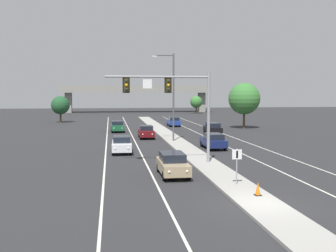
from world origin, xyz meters
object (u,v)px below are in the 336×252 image
Objects in this scene: car_oncoming_darkred at (146,132)px; traffic_cone_median_nose at (258,189)px; tree_far_right_a at (244,99)px; street_lamp_median at (172,92)px; tree_far_left_c at (60,105)px; car_oncoming_green at (117,126)px; median_sign_post at (237,161)px; tree_far_right_c at (196,102)px; car_receding_black at (213,128)px; car_oncoming_white at (122,144)px; car_receding_blue at (174,121)px; car_receding_navy at (213,141)px; car_oncoming_tan at (173,164)px; overhead_signal_mast at (176,97)px.

traffic_cone_median_nose is at bearing -83.30° from car_oncoming_darkred.
street_lamp_median is at bearing -131.68° from tree_far_right_a.
street_lamp_median reaches higher than tree_far_left_c.
car_oncoming_green reaches higher than traffic_cone_median_nose.
tree_far_right_c reaches higher than median_sign_post.
tree_far_left_c reaches higher than car_receding_black.
street_lamp_median reaches higher than median_sign_post.
street_lamp_median reaches higher than tree_far_right_a.
tree_far_right_a is (20.02, 23.39, 3.92)m from car_oncoming_white.
median_sign_post is 0.46× the size of tree_far_right_c.
tree_far_right_a is (10.47, -5.70, 3.92)m from car_receding_blue.
traffic_cone_median_nose is 0.10× the size of tree_far_right_a.
car_oncoming_white is at bearing -107.65° from tree_far_right_c.
car_receding_navy is 69.69m from tree_far_right_c.
street_lamp_median reaches higher than car_receding_blue.
car_oncoming_tan is at bearing -103.22° from tree_far_right_c.
median_sign_post is 58.16m from tree_far_left_c.
car_receding_blue is 0.89× the size of tree_far_left_c.
car_oncoming_tan is 11.67m from car_oncoming_white.
car_oncoming_green and car_receding_navy have the same top height.
tree_far_right_a is (14.07, 15.80, -1.06)m from street_lamp_median.
car_oncoming_green is at bearing 114.68° from street_lamp_median.
tree_far_right_a is 46.54m from tree_far_right_c.
street_lamp_median is at bearing -65.32° from car_oncoming_green.
median_sign_post is at bearing 97.22° from traffic_cone_median_nose.
car_oncoming_darkred is 6.06× the size of traffic_cone_median_nose.
car_oncoming_green and car_receding_blue have the same top height.
tree_far_left_c reaches higher than car_oncoming_darkred.
car_receding_black is 33.88m from traffic_cone_median_nose.
car_oncoming_darkred is at bearing -158.93° from car_receding_black.
tree_far_left_c is 0.70× the size of tree_far_right_a.
car_receding_navy is at bearing -115.94° from tree_far_right_a.
car_receding_black is (12.91, 15.58, 0.00)m from car_oncoming_white.
car_oncoming_tan is 0.99× the size of car_oncoming_white.
overhead_signal_mast is at bearing -60.13° from car_oncoming_white.
car_receding_navy is at bearing 58.01° from overhead_signal_mast.
car_receding_black is 1.01× the size of car_receding_blue.
car_oncoming_white is 1.00× the size of car_receding_black.
car_oncoming_tan is 38.71m from tree_far_right_a.
car_oncoming_white is 12.38m from car_oncoming_darkred.
car_oncoming_green is at bearing 111.43° from car_oncoming_darkred.
car_oncoming_green is at bearing 95.80° from car_oncoming_tan.
car_receding_black is 0.94× the size of tree_far_right_c.
car_oncoming_darkred is (0.20, 23.14, 0.00)m from car_oncoming_tan.
tree_far_right_a is at bearing 34.60° from car_oncoming_darkred.
overhead_signal_mast is 1.85× the size of car_oncoming_tan.
tree_far_right_a is (30.46, -17.15, 1.45)m from tree_far_left_c.
tree_far_right_c is at bearing 76.78° from car_oncoming_tan.
tree_far_right_a is (20.08, 2.72, 3.92)m from car_oncoming_green.
tree_far_left_c is at bearing 106.97° from median_sign_post.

